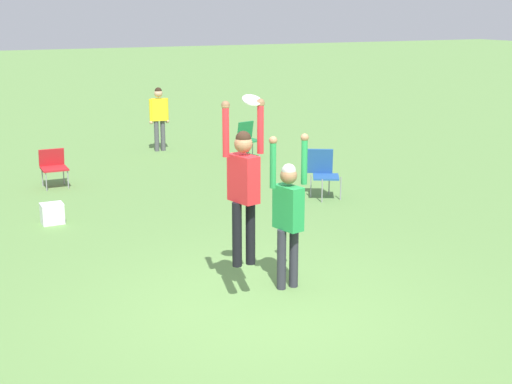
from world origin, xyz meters
The scene contains 9 objects.
ground_plane centered at (0.00, 0.00, 0.00)m, with size 120.00×120.00×0.00m, color #608C47.
person_jumping centered at (-0.10, 0.20, 1.58)m, with size 0.56×0.44×2.06m.
person_defending centered at (0.61, 0.36, 1.08)m, with size 0.56×0.44×2.05m.
frisbee centered at (0.03, 0.25, 2.54)m, with size 0.24×0.22×0.11m.
camping_chair_0 centered at (3.47, 4.16, 0.55)m, with size 0.67×0.74×0.95m.
camping_chair_1 centered at (-1.07, 7.38, 0.46)m, with size 0.52×0.55×0.77m.
camping_chair_3 centered at (3.82, 8.31, 0.53)m, with size 0.56×0.60×0.89m.
person_spectator_near centered at (2.15, 10.08, 0.98)m, with size 0.54×0.27×1.65m.
cooler_box centered at (-1.62, 4.71, 0.18)m, with size 0.38×0.31×0.36m.
Camera 1 is at (-3.68, -7.38, 3.59)m, focal length 50.00 mm.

